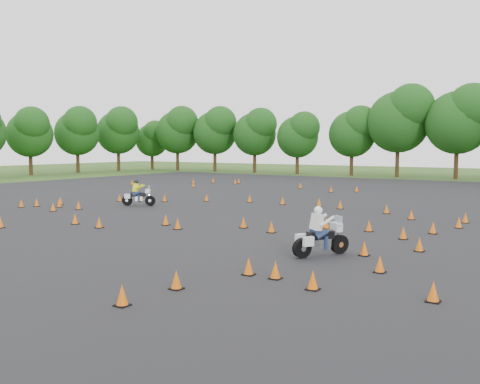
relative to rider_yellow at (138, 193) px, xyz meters
The scene contains 6 objects.
ground 8.68m from the rider_yellow, 31.63° to the right, with size 140.00×140.00×0.00m, color #2D5119.
asphalt_pad 7.55m from the rider_yellow, 11.24° to the left, with size 62.00×62.00×0.00m, color black.
treeline 32.46m from the rider_yellow, 71.68° to the left, with size 86.69×32.50×10.50m.
traffic_cones 7.26m from the rider_yellow, ahead, with size 36.30×33.32×0.45m.
rider_yellow is the anchor object (origin of this frame).
rider_white 16.33m from the rider_yellow, 25.68° to the right, with size 2.06×0.63×1.59m, color silver, non-canonical shape.
Camera 1 is at (14.36, -17.85, 3.48)m, focal length 40.00 mm.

